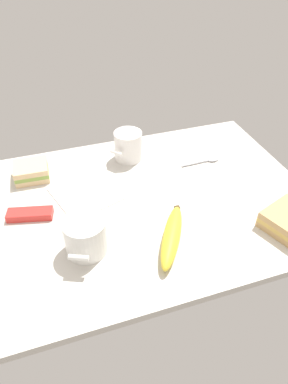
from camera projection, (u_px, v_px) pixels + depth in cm
name	position (u px, v px, depth cm)	size (l,w,h in cm)	color
tabletop	(144.00, 203.00, 93.67)	(90.00, 64.00, 2.00)	beige
coffee_mug_black	(85.00, 236.00, 77.05)	(9.50, 12.05, 8.66)	white
coffee_mug_milky	(128.00, 145.00, 105.65)	(10.42, 9.57, 9.00)	white
sandwich_side	(31.00, 171.00, 99.53)	(9.73, 8.84, 4.40)	beige
banana	(172.00, 236.00, 80.40)	(13.57, 19.56, 3.98)	yellow
spoon	(206.00, 161.00, 106.82)	(12.33, 2.49, 0.80)	silver
snack_bar	(30.00, 214.00, 87.50)	(11.23, 3.74, 2.00)	red
paper_napkin	(86.00, 194.00, 95.08)	(16.02, 16.02, 0.30)	white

